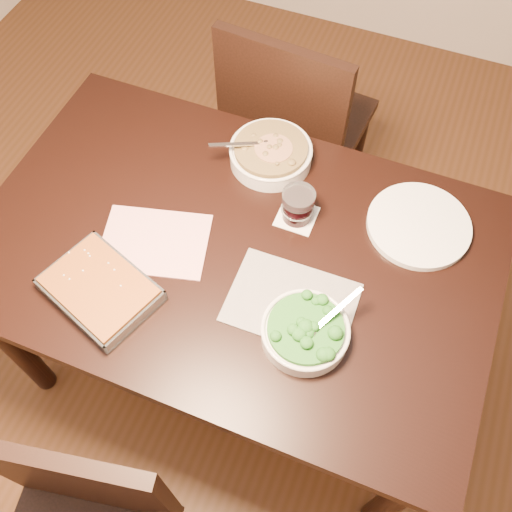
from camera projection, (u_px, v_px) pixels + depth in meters
The scene contains 11 objects.
ground at pixel (240, 351), 2.17m from camera, with size 4.00×4.00×0.00m, color #482A14.
table at pixel (234, 264), 1.61m from camera, with size 1.40×0.90×0.75m.
magazine_a at pixel (155, 242), 1.53m from camera, with size 0.28×0.21×0.01m, color #C63852.
magazine_b at pixel (291, 302), 1.44m from camera, with size 0.32×0.23×0.01m, color #292A31.
coaster at pixel (297, 216), 1.58m from camera, with size 0.10×0.10×0.00m, color white.
stew_bowl at pixel (271, 153), 1.65m from camera, with size 0.24×0.24×0.09m.
broccoli_bowl at pixel (305, 331), 1.37m from camera, with size 0.22×0.23×0.08m.
baking_dish at pixel (100, 289), 1.43m from camera, with size 0.33×0.28×0.05m.
wine_tumbler at pixel (298, 205), 1.53m from camera, with size 0.09×0.09×0.10m.
dinner_plate at pixel (419, 225), 1.55m from camera, with size 0.28×0.28×0.02m, color white.
chair_far at pixel (293, 124), 2.05m from camera, with size 0.49×0.49×0.96m.
Camera 1 is at (0.36, -0.73, 2.04)m, focal length 40.00 mm.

